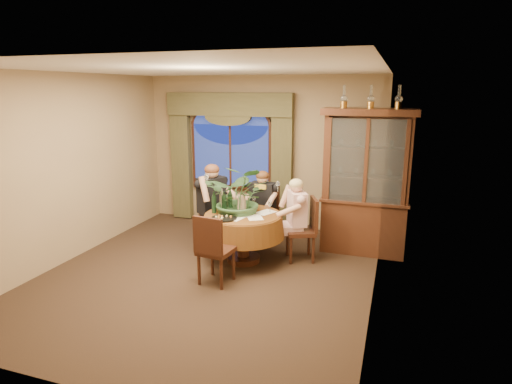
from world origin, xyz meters
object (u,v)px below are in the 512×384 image
(chair_right, at_px, (300,230))
(chair_back, at_px, (216,217))
(chair_front_left, at_px, (216,249))
(olive_bowl, at_px, (245,213))
(person_scarf, at_px, (263,208))
(wine_bottle_0, at_px, (222,199))
(person_pink, at_px, (297,219))
(wine_bottle_3, at_px, (224,202))
(oil_lamp_right, at_px, (399,97))
(stoneware_vase, at_px, (242,203))
(centerpiece_plant, at_px, (240,171))
(dining_table, at_px, (243,238))
(wine_bottle_1, at_px, (230,199))
(person_back, at_px, (212,206))
(china_cabinet, at_px, (366,183))
(oil_lamp_center, at_px, (371,97))
(wine_bottle_2, at_px, (214,202))
(chair_back_right, at_px, (264,215))
(oil_lamp_left, at_px, (344,97))

(chair_right, xyz_separation_m, chair_back, (-1.49, 0.20, 0.00))
(chair_front_left, relative_size, olive_bowl, 5.94)
(person_scarf, bearing_deg, wine_bottle_0, 60.68)
(person_pink, xyz_separation_m, wine_bottle_3, (-1.02, -0.43, 0.29))
(wine_bottle_0, xyz_separation_m, wine_bottle_3, (0.09, -0.14, 0.00))
(oil_lamp_right, xyz_separation_m, stoneware_vase, (-2.13, -0.88, -1.56))
(centerpiece_plant, bearing_deg, oil_lamp_right, 22.64)
(person_pink, bearing_deg, oil_lamp_right, -95.81)
(dining_table, distance_m, wine_bottle_3, 0.62)
(dining_table, height_order, wine_bottle_0, wine_bottle_0)
(oil_lamp_right, relative_size, wine_bottle_1, 1.03)
(person_back, bearing_deg, china_cabinet, 134.08)
(oil_lamp_center, height_order, wine_bottle_2, oil_lamp_center)
(oil_lamp_center, distance_m, olive_bowl, 2.54)
(china_cabinet, distance_m, chair_back, 2.49)
(stoneware_vase, height_order, centerpiece_plant, centerpiece_plant)
(dining_table, bearing_deg, oil_lamp_center, 30.13)
(oil_lamp_right, bearing_deg, wine_bottle_0, -160.68)
(oil_lamp_center, height_order, chair_back, oil_lamp_center)
(stoneware_vase, bearing_deg, person_scarf, 80.65)
(wine_bottle_2, bearing_deg, wine_bottle_1, 55.89)
(chair_back_right, xyz_separation_m, person_scarf, (0.01, -0.08, 0.15))
(oil_lamp_right, distance_m, chair_back_right, 2.82)
(oil_lamp_center, height_order, stoneware_vase, oil_lamp_center)
(dining_table, bearing_deg, wine_bottle_2, -168.58)
(oil_lamp_center, xyz_separation_m, stoneware_vase, (-1.73, -0.88, -1.56))
(china_cabinet, relative_size, stoneware_vase, 8.61)
(stoneware_vase, relative_size, olive_bowl, 1.63)
(chair_back_right, bearing_deg, oil_lamp_right, -174.05)
(oil_lamp_center, relative_size, olive_bowl, 2.10)
(person_back, relative_size, stoneware_vase, 5.30)
(oil_lamp_center, distance_m, person_scarf, 2.44)
(chair_back, bearing_deg, wine_bottle_2, 60.24)
(chair_front_left, height_order, wine_bottle_3, wine_bottle_3)
(wine_bottle_1, bearing_deg, wine_bottle_2, -124.11)
(oil_lamp_left, height_order, wine_bottle_1, oil_lamp_left)
(chair_front_left, relative_size, wine_bottle_2, 2.91)
(chair_right, distance_m, person_back, 1.51)
(china_cabinet, distance_m, oil_lamp_left, 1.37)
(china_cabinet, relative_size, oil_lamp_center, 6.69)
(oil_lamp_right, distance_m, chair_right, 2.43)
(chair_right, height_order, stoneware_vase, stoneware_vase)
(oil_lamp_left, bearing_deg, person_pink, -134.14)
(chair_right, bearing_deg, wine_bottle_1, 76.92)
(chair_back, relative_size, wine_bottle_2, 2.91)
(dining_table, relative_size, person_scarf, 0.98)
(china_cabinet, height_order, chair_back, china_cabinet)
(oil_lamp_right, xyz_separation_m, person_pink, (-1.35, -0.57, -1.82))
(chair_front_left, height_order, wine_bottle_2, wine_bottle_2)
(china_cabinet, height_order, oil_lamp_right, oil_lamp_right)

